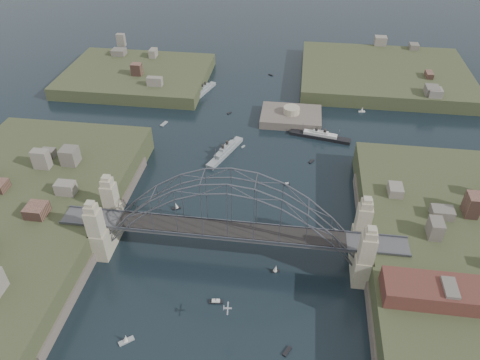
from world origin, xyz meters
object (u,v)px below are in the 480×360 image
(naval_cruiser_near, at_px, (225,152))
(fort_island, at_px, (291,121))
(wharf_shed, at_px, (433,291))
(bridge, at_px, (230,218))
(ocean_liner, at_px, (320,136))
(naval_cruiser_far, at_px, (204,90))

(naval_cruiser_near, bearing_deg, fort_island, 51.19)
(wharf_shed, distance_m, naval_cruiser_near, 79.12)
(naval_cruiser_near, bearing_deg, bridge, -79.12)
(fort_island, distance_m, wharf_shed, 90.48)
(bridge, relative_size, fort_island, 3.82)
(ocean_liner, bearing_deg, bridge, -111.05)
(wharf_shed, bearing_deg, naval_cruiser_far, 123.77)
(ocean_liner, bearing_deg, naval_cruiser_near, -155.26)
(fort_island, relative_size, naval_cruiser_near, 1.14)
(naval_cruiser_near, height_order, naval_cruiser_far, naval_cruiser_near)
(naval_cruiser_near, bearing_deg, naval_cruiser_far, 109.86)
(fort_island, xyz_separation_m, naval_cruiser_far, (-36.37, 18.27, 1.21))
(wharf_shed, height_order, naval_cruiser_near, wharf_shed)
(fort_island, bearing_deg, bridge, -99.73)
(fort_island, bearing_deg, naval_cruiser_near, -128.81)
(bridge, xyz_separation_m, fort_island, (12.00, 70.00, -12.66))
(fort_island, height_order, naval_cruiser_far, fort_island)
(fort_island, relative_size, ocean_liner, 1.04)
(wharf_shed, xyz_separation_m, naval_cruiser_near, (-52.54, 58.45, -9.08))
(fort_island, distance_m, naval_cruiser_near, 32.81)
(bridge, xyz_separation_m, ocean_liner, (22.64, 58.82, -11.52))
(bridge, distance_m, naval_cruiser_near, 46.68)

